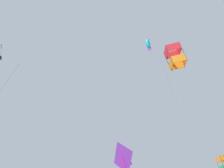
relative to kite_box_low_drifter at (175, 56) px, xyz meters
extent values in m
cube|color=red|center=(-0.41, -0.01, 0.70)|extent=(0.21, 1.15, 0.60)
cube|color=red|center=(0.70, 0.01, 0.41)|extent=(0.21, 1.15, 0.60)
cube|color=red|center=(0.15, -0.57, 0.56)|extent=(1.27, 0.06, 0.88)
cube|color=red|center=(0.13, 0.58, 0.56)|extent=(1.27, 0.06, 0.88)
cube|color=orange|center=(-0.70, -0.01, -0.41)|extent=(0.21, 1.15, 0.60)
cube|color=orange|center=(0.41, 0.01, -0.70)|extent=(0.21, 1.15, 0.60)
cube|color=orange|center=(-0.13, -0.58, -0.56)|extent=(1.27, 0.06, 0.88)
cube|color=orange|center=(-0.15, 0.57, -0.56)|extent=(1.27, 0.06, 0.88)
cylinder|color=#332D28|center=(-0.55, -0.59, 0.14)|extent=(0.51, 0.06, 1.81)
cylinder|color=#332D28|center=(-0.57, 0.56, 0.14)|extent=(0.51, 0.06, 1.81)
cylinder|color=#332D28|center=(0.57, -0.56, -0.14)|extent=(0.51, 0.06, 1.81)
cylinder|color=#332D28|center=(0.55, 0.59, -0.14)|extent=(0.51, 0.06, 1.81)
cube|color=orange|center=(-3.34, -4.15, -7.42)|extent=(0.23, 0.74, 0.39)
cube|color=orange|center=(-3.63, -4.58, -7.37)|extent=(0.78, 0.18, 0.51)
cube|color=green|center=(-3.45, -4.17, -8.16)|extent=(0.23, 0.74, 0.39)
cylinder|color=#332D28|center=(-3.32, -4.52, -7.79)|extent=(0.21, 0.07, 1.18)
cylinder|color=#332D28|center=(-3.47, -3.80, -7.79)|extent=(0.21, 0.07, 1.18)
ellipsoid|color=#1EB2C6|center=(1.70, -4.55, 4.56)|extent=(0.70, 0.59, 1.17)
cube|color=purple|center=(1.70, -4.83, 4.69)|extent=(0.11, 0.40, 0.25)
cube|color=purple|center=(1.75, -4.27, 4.69)|extent=(0.11, 0.40, 0.25)
cube|color=purple|center=(1.58, -4.54, 3.92)|extent=(0.40, 0.07, 0.40)
sphere|color=black|center=(1.55, -4.68, 4.94)|extent=(0.11, 0.09, 0.10)
sphere|color=black|center=(1.57, -4.39, 4.94)|extent=(0.11, 0.09, 0.10)
cylinder|color=#47474C|center=(-0.05, -4.78, 0.44)|extent=(0.50, 3.24, 6.77)
sphere|color=black|center=(14.21, 0.97, 0.77)|extent=(0.13, 0.12, 0.11)
sphere|color=black|center=(14.13, 1.27, 0.77)|extent=(0.13, 0.12, 0.11)
cylinder|color=#47474C|center=(13.06, 1.59, -3.07)|extent=(0.97, 2.15, 5.29)
pyramid|color=purple|center=(4.41, -2.37, -7.63)|extent=(1.74, 2.95, 1.77)
cube|color=#DB2D93|center=(4.19, -2.46, -7.79)|extent=(0.89, 0.41, 1.02)
cube|color=#DB2D93|center=(4.64, -2.27, -6.88)|extent=(0.38, 0.71, 0.20)
camera|label=1|loc=(3.97, 19.73, -12.61)|focal=45.48mm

